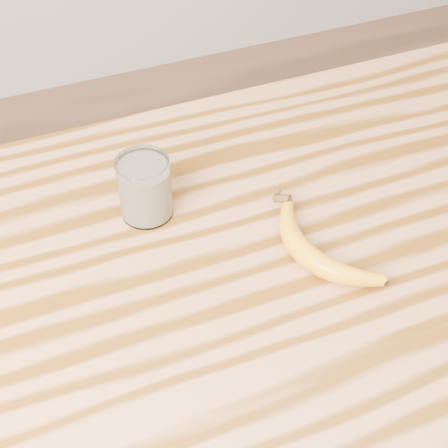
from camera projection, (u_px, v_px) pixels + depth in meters
name	position (u px, v px, depth m)	size (l,w,h in m)	color
table	(330.00, 267.00, 1.12)	(1.20, 0.80, 0.90)	#B97B4C
smoothie_glass	(145.00, 189.00, 0.99)	(0.09, 0.09, 0.11)	white
banana	(308.00, 257.00, 0.94)	(0.11, 0.30, 0.04)	orange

